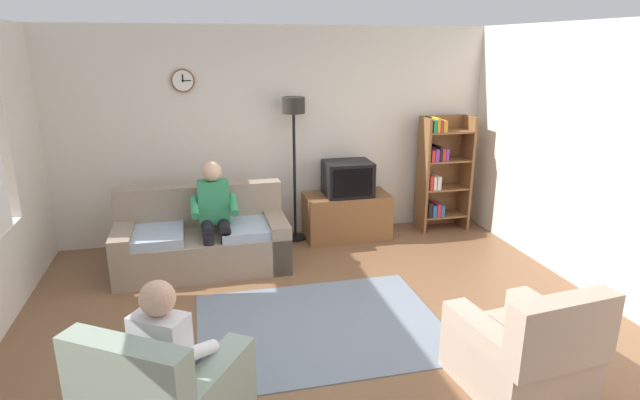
{
  "coord_description": "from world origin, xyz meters",
  "views": [
    {
      "loc": [
        -1.02,
        -3.98,
        2.47
      ],
      "look_at": [
        0.08,
        0.63,
        1.04
      ],
      "focal_mm": 29.11,
      "sensor_mm": 36.0,
      "label": 1
    }
  ],
  "objects": [
    {
      "name": "back_wall_assembly",
      "position": [
        -0.0,
        2.66,
        1.35
      ],
      "size": [
        6.2,
        0.17,
        2.7
      ],
      "color": "silver",
      "rests_on": "ground_plane"
    },
    {
      "name": "couch",
      "position": [
        -1.04,
        1.7,
        0.31
      ],
      "size": [
        1.91,
        0.9,
        0.9
      ],
      "color": "gray",
      "rests_on": "ground_plane"
    },
    {
      "name": "ground_plane",
      "position": [
        0.0,
        0.0,
        0.0
      ],
      "size": [
        12.0,
        12.0,
        0.0
      ],
      "primitive_type": "plane",
      "color": "brown"
    },
    {
      "name": "tv",
      "position": [
        0.82,
        2.23,
        0.81
      ],
      "size": [
        0.6,
        0.49,
        0.44
      ],
      "color": "black",
      "rests_on": "tv_stand"
    },
    {
      "name": "area_rug",
      "position": [
        -0.04,
        0.1,
        0.01
      ],
      "size": [
        2.2,
        1.7,
        0.01
      ],
      "primitive_type": "cube",
      "color": "slate",
      "rests_on": "ground_plane"
    },
    {
      "name": "bookshelf",
      "position": [
        2.17,
        2.32,
        0.8
      ],
      "size": [
        0.68,
        0.36,
        1.56
      ],
      "color": "brown",
      "rests_on": "ground_plane"
    },
    {
      "name": "right_wall",
      "position": [
        2.86,
        0.0,
        1.35
      ],
      "size": [
        0.12,
        5.8,
        2.7
      ],
      "primitive_type": "cube",
      "color": "silver",
      "rests_on": "ground_plane"
    },
    {
      "name": "person_in_left_armchair",
      "position": [
        -1.27,
        -0.95,
        0.6
      ],
      "size": [
        0.61,
        0.64,
        1.12
      ],
      "color": "silver",
      "rests_on": "ground_plane"
    },
    {
      "name": "floor_lamp",
      "position": [
        0.15,
        2.35,
        1.45
      ],
      "size": [
        0.28,
        0.28,
        1.85
      ],
      "color": "black",
      "rests_on": "ground_plane"
    },
    {
      "name": "person_on_couch",
      "position": [
        -0.89,
        1.58,
        0.7
      ],
      "size": [
        0.51,
        0.54,
        1.24
      ],
      "color": "#338C59",
      "rests_on": "ground_plane"
    },
    {
      "name": "armchair_near_bookshelf",
      "position": [
        1.19,
        -1.09,
        0.29
      ],
      "size": [
        0.89,
        0.96,
        0.9
      ],
      "color": "tan",
      "rests_on": "ground_plane"
    },
    {
      "name": "armchair_near_window",
      "position": [
        -1.32,
        -1.03,
        0.29
      ],
      "size": [
        1.15,
        1.17,
        0.9
      ],
      "color": "gray",
      "rests_on": "ground_plane"
    },
    {
      "name": "tv_stand",
      "position": [
        0.82,
        2.25,
        0.3
      ],
      "size": [
        1.1,
        0.56,
        0.59
      ],
      "color": "brown",
      "rests_on": "ground_plane"
    }
  ]
}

